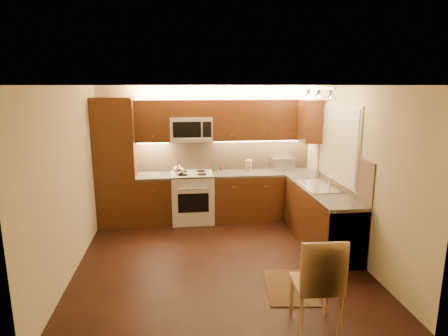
{
  "coord_description": "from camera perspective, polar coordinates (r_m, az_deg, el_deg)",
  "views": [
    {
      "loc": [
        -0.56,
        -5.09,
        2.5
      ],
      "look_at": [
        0.15,
        0.55,
        1.25
      ],
      "focal_mm": 30.22,
      "sensor_mm": 36.0,
      "label": 1
    }
  ],
  "objects": [
    {
      "name": "floor",
      "position": [
        5.7,
        -0.83,
        -13.62
      ],
      "size": [
        4.0,
        4.0,
        0.01
      ],
      "primitive_type": "cube",
      "color": "black",
      "rests_on": "ground"
    },
    {
      "name": "ceiling",
      "position": [
        5.12,
        -0.92,
        12.4
      ],
      "size": [
        4.0,
        4.0,
        0.01
      ],
      "primitive_type": "cube",
      "color": "beige",
      "rests_on": "ground"
    },
    {
      "name": "wall_back",
      "position": [
        7.22,
        -2.62,
        2.42
      ],
      "size": [
        4.0,
        0.01,
        2.5
      ],
      "primitive_type": "cube",
      "color": "beige",
      "rests_on": "ground"
    },
    {
      "name": "wall_front",
      "position": [
        3.38,
        2.92,
        -9.31
      ],
      "size": [
        4.0,
        0.01,
        2.5
      ],
      "primitive_type": "cube",
      "color": "beige",
      "rests_on": "ground"
    },
    {
      "name": "wall_left",
      "position": [
        5.44,
        -22.33,
        -1.84
      ],
      "size": [
        0.01,
        4.0,
        2.5
      ],
      "primitive_type": "cube",
      "color": "beige",
      "rests_on": "ground"
    },
    {
      "name": "wall_right",
      "position": [
        5.83,
        19.05,
        -0.66
      ],
      "size": [
        0.01,
        4.0,
        2.5
      ],
      "primitive_type": "cube",
      "color": "beige",
      "rests_on": "ground"
    },
    {
      "name": "pantry",
      "position": [
        7.01,
        -15.98,
        0.81
      ],
      "size": [
        0.7,
        0.6,
        2.3
      ],
      "primitive_type": "cube",
      "color": "#421A0E",
      "rests_on": "floor"
    },
    {
      "name": "base_cab_back_left",
      "position": [
        7.11,
        -10.36,
        -4.73
      ],
      "size": [
        0.62,
        0.6,
        0.86
      ],
      "primitive_type": "cube",
      "color": "#421A0E",
      "rests_on": "floor"
    },
    {
      "name": "counter_back_left",
      "position": [
        6.99,
        -10.5,
        -1.21
      ],
      "size": [
        0.62,
        0.6,
        0.04
      ],
      "primitive_type": "cube",
      "color": "#383633",
      "rests_on": "base_cab_back_left"
    },
    {
      "name": "base_cab_back_right",
      "position": [
        7.28,
        5.85,
        -4.2
      ],
      "size": [
        1.92,
        0.6,
        0.86
      ],
      "primitive_type": "cube",
      "color": "#421A0E",
      "rests_on": "floor"
    },
    {
      "name": "counter_back_right",
      "position": [
        7.16,
        5.93,
        -0.74
      ],
      "size": [
        1.92,
        0.6,
        0.04
      ],
      "primitive_type": "cube",
      "color": "#383633",
      "rests_on": "base_cab_back_right"
    },
    {
      "name": "base_cab_right",
      "position": [
        6.29,
        14.45,
        -7.23
      ],
      "size": [
        0.6,
        2.0,
        0.86
      ],
      "primitive_type": "cube",
      "color": "#421A0E",
      "rests_on": "floor"
    },
    {
      "name": "counter_right",
      "position": [
        6.15,
        14.68,
        -3.28
      ],
      "size": [
        0.6,
        2.0,
        0.04
      ],
      "primitive_type": "cube",
      "color": "#383633",
      "rests_on": "base_cab_right"
    },
    {
      "name": "dishwasher",
      "position": [
        5.69,
        17.05,
        -9.52
      ],
      "size": [
        0.58,
        0.6,
        0.84
      ],
      "primitive_type": "cube",
      "color": "silver",
      "rests_on": "floor"
    },
    {
      "name": "backsplash_back",
      "position": [
        7.26,
        0.15,
        2.08
      ],
      "size": [
        3.3,
        0.02,
        0.6
      ],
      "primitive_type": "cube",
      "color": "tan",
      "rests_on": "wall_back"
    },
    {
      "name": "backsplash_right",
      "position": [
        6.19,
        17.33,
        -0.29
      ],
      "size": [
        0.02,
        2.0,
        0.6
      ],
      "primitive_type": "cube",
      "color": "tan",
      "rests_on": "wall_right"
    },
    {
      "name": "upper_cab_back_left",
      "position": [
        6.96,
        -10.77,
        7.03
      ],
      "size": [
        0.62,
        0.35,
        0.75
      ],
      "primitive_type": "cube",
      "color": "#421A0E",
      "rests_on": "wall_back"
    },
    {
      "name": "upper_cab_back_right",
      "position": [
        7.13,
        5.88,
        7.3
      ],
      "size": [
        1.92,
        0.35,
        0.75
      ],
      "primitive_type": "cube",
      "color": "#421A0E",
      "rests_on": "wall_back"
    },
    {
      "name": "upper_cab_bridge",
      "position": [
        6.93,
        -5.08,
        9.0
      ],
      "size": [
        0.76,
        0.35,
        0.31
      ],
      "primitive_type": "cube",
      "color": "#421A0E",
      "rests_on": "wall_back"
    },
    {
      "name": "upper_cab_right_corner",
      "position": [
        6.94,
        13.04,
        6.92
      ],
      "size": [
        0.35,
        0.5,
        0.75
      ],
      "primitive_type": "cube",
      "color": "#421A0E",
      "rests_on": "wall_right"
    },
    {
      "name": "stove",
      "position": [
        7.07,
        -4.78,
        -4.41
      ],
      "size": [
        0.76,
        0.65,
        0.92
      ],
      "primitive_type": null,
      "color": "silver",
      "rests_on": "floor"
    },
    {
      "name": "microwave",
      "position": [
        6.95,
        -5.01,
        5.91
      ],
      "size": [
        0.76,
        0.38,
        0.44
      ],
      "primitive_type": null,
      "color": "silver",
      "rests_on": "wall_back"
    },
    {
      "name": "window_frame",
      "position": [
        6.25,
        16.96,
        3.59
      ],
      "size": [
        0.03,
        1.44,
        1.24
      ],
      "primitive_type": "cube",
      "color": "silver",
      "rests_on": "wall_right"
    },
    {
      "name": "window_blinds",
      "position": [
        6.24,
        16.79,
        3.59
      ],
      "size": [
        0.02,
        1.36,
        1.16
      ],
      "primitive_type": "cube",
      "color": "silver",
      "rests_on": "wall_right"
    },
    {
      "name": "sink",
      "position": [
        6.26,
        14.22,
        -2.08
      ],
      "size": [
        0.52,
        0.86,
        0.15
      ],
      "primitive_type": null,
      "color": "silver",
      "rests_on": "counter_right"
    },
    {
      "name": "faucet",
      "position": [
        6.31,
        15.78,
        -1.35
      ],
      "size": [
        0.2,
        0.04,
        0.3
      ],
      "primitive_type": null,
      "color": "silver",
      "rests_on": "counter_right"
    },
    {
      "name": "track_light_bar",
      "position": [
        5.88,
        14.14,
        11.65
      ],
      "size": [
        0.04,
        1.2,
        0.03
      ],
      "primitive_type": "cube",
      "color": "silver",
      "rests_on": "ceiling"
    },
    {
      "name": "kettle",
      "position": [
        6.82,
        -6.9,
        -0.04
      ],
      "size": [
        0.28,
        0.28,
        0.24
      ],
      "primitive_type": null,
      "rotation": [
        0.0,
        0.0,
        -0.4
      ],
      "color": "silver",
      "rests_on": "stove"
    },
    {
      "name": "toaster_oven",
      "position": [
        7.35,
        8.81,
        0.65
      ],
      "size": [
        0.43,
        0.34,
        0.24
      ],
      "primitive_type": "cube",
      "rotation": [
        0.0,
        0.0,
        0.08
      ],
      "color": "silver",
      "rests_on": "counter_back_right"
    },
    {
      "name": "knife_block",
      "position": [
        7.21,
        3.72,
        0.4
      ],
      "size": [
        0.15,
        0.18,
        0.21
      ],
      "primitive_type": "cube",
      "rotation": [
        0.0,
        0.0,
        -0.42
      ],
      "color": "#A9734C",
      "rests_on": "counter_back_right"
    },
    {
      "name": "spice_jar_a",
      "position": [
        7.22,
        -1.45,
        -0.03
      ],
      "size": [
        0.05,
        0.05,
        0.09
      ],
      "primitive_type": "cylinder",
      "rotation": [
        0.0,
        0.0,
        -0.2
      ],
      "color": "silver",
      "rests_on": "counter_back_right"
    },
    {
      "name": "spice_jar_b",
      "position": [
        7.15,
        -1.39,
        -0.16
      ],
      "size": [
        0.06,
        0.06,
        0.09
      ],
      "primitive_type": "cylinder",
      "rotation": [
        0.0,
        0.0,
        0.26
      ],
      "color": "brown",
      "rests_on": "counter_back_right"
    },
    {
      "name": "spice_jar_c",
      "position": [
        7.24,
        -0.88,
        0.05
      ],
      "size": [
        0.05,
        0.05,
        0.1
      ],
      "primitive_type": "cylinder",
      "rotation": [
        0.0,
        0.0,
        0.1
      ],
      "color": "silver",
      "rests_on": "counter_back_right"
    },
    {
      "name": "spice_jar_d",
      "position": [
        7.24,
        -0.29,
        0.01
      ],
      "size": [
        0.06,
        0.06,
        0.1
      ],
      "primitive_type": "cylinder",
      "rotation": [
        0.0,
        0.0,
        0.29
      ],
      "color": "#98542D",
      "rests_on": "counter_back_right"
    },
    {
      "name": "soap_bottle",
      "position": [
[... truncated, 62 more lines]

